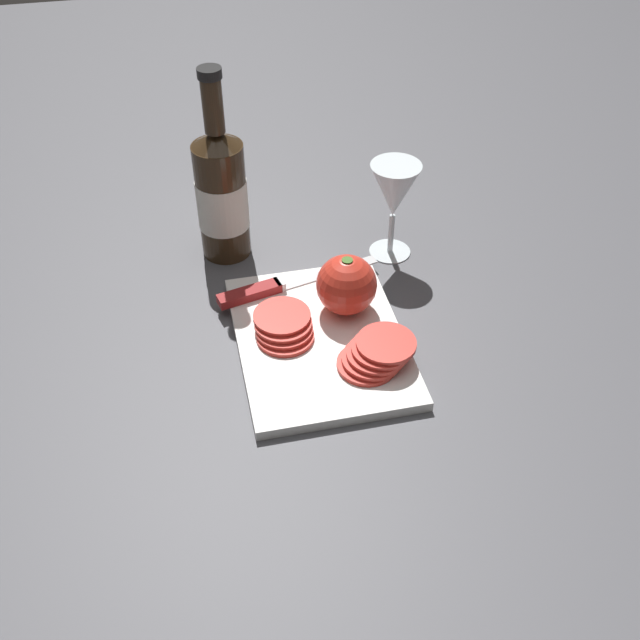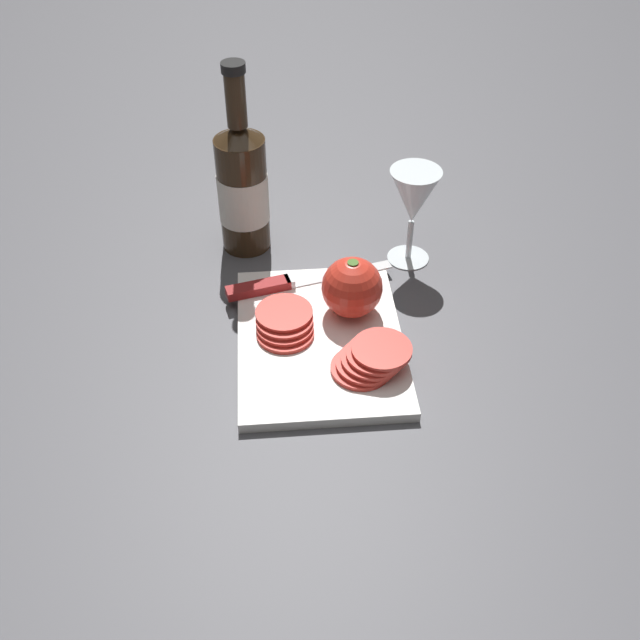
{
  "view_description": "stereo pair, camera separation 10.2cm",
  "coord_description": "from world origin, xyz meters",
  "px_view_note": "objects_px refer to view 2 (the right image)",
  "views": [
    {
      "loc": [
        -0.76,
        0.19,
        0.72
      ],
      "look_at": [
        -0.02,
        0.03,
        0.05
      ],
      "focal_mm": 42.0,
      "sensor_mm": 36.0,
      "label": 1
    },
    {
      "loc": [
        -0.78,
        0.09,
        0.72
      ],
      "look_at": [
        -0.02,
        0.03,
        0.05
      ],
      "focal_mm": 42.0,
      "sensor_mm": 36.0,
      "label": 2
    }
  ],
  "objects_px": {
    "whole_tomato": "(352,287)",
    "tomato_slice_stack_near": "(285,323)",
    "wine_glass": "(414,200)",
    "tomato_slice_stack_far": "(371,359)",
    "knife": "(274,285)",
    "wine_bottle": "(243,187)"
  },
  "relations": [
    {
      "from": "whole_tomato",
      "to": "tomato_slice_stack_near",
      "type": "xyz_separation_m",
      "value": [
        -0.03,
        0.1,
        -0.03
      ]
    },
    {
      "from": "wine_glass",
      "to": "tomato_slice_stack_far",
      "type": "xyz_separation_m",
      "value": [
        -0.25,
        0.09,
        -0.08
      ]
    },
    {
      "from": "knife",
      "to": "tomato_slice_stack_far",
      "type": "distance_m",
      "value": 0.21
    },
    {
      "from": "knife",
      "to": "whole_tomato",
      "type": "bearing_deg",
      "value": -42.59
    },
    {
      "from": "wine_glass",
      "to": "tomato_slice_stack_far",
      "type": "bearing_deg",
      "value": 159.55
    },
    {
      "from": "wine_glass",
      "to": "wine_bottle",
      "type": "bearing_deg",
      "value": 76.94
    },
    {
      "from": "wine_glass",
      "to": "tomato_slice_stack_far",
      "type": "height_order",
      "value": "wine_glass"
    },
    {
      "from": "knife",
      "to": "tomato_slice_stack_near",
      "type": "distance_m",
      "value": 0.09
    },
    {
      "from": "knife",
      "to": "tomato_slice_stack_far",
      "type": "height_order",
      "value": "tomato_slice_stack_far"
    },
    {
      "from": "knife",
      "to": "tomato_slice_stack_far",
      "type": "bearing_deg",
      "value": -69.02
    },
    {
      "from": "whole_tomato",
      "to": "tomato_slice_stack_far",
      "type": "height_order",
      "value": "whole_tomato"
    },
    {
      "from": "wine_bottle",
      "to": "wine_glass",
      "type": "xyz_separation_m",
      "value": [
        -0.06,
        -0.26,
        0.0
      ]
    },
    {
      "from": "wine_glass",
      "to": "tomato_slice_stack_far",
      "type": "distance_m",
      "value": 0.28
    },
    {
      "from": "wine_bottle",
      "to": "tomato_slice_stack_far",
      "type": "height_order",
      "value": "wine_bottle"
    },
    {
      "from": "whole_tomato",
      "to": "knife",
      "type": "xyz_separation_m",
      "value": [
        0.06,
        0.11,
        -0.04
      ]
    },
    {
      "from": "whole_tomato",
      "to": "tomato_slice_stack_far",
      "type": "bearing_deg",
      "value": -173.68
    },
    {
      "from": "wine_bottle",
      "to": "tomato_slice_stack_far",
      "type": "bearing_deg",
      "value": -152.7
    },
    {
      "from": "wine_bottle",
      "to": "wine_glass",
      "type": "height_order",
      "value": "wine_bottle"
    },
    {
      "from": "wine_bottle",
      "to": "tomato_slice_stack_near",
      "type": "distance_m",
      "value": 0.25
    },
    {
      "from": "whole_tomato",
      "to": "knife",
      "type": "relative_size",
      "value": 0.34
    },
    {
      "from": "wine_bottle",
      "to": "tomato_slice_stack_near",
      "type": "bearing_deg",
      "value": -167.34
    },
    {
      "from": "knife",
      "to": "tomato_slice_stack_near",
      "type": "bearing_deg",
      "value": -96.6
    }
  ]
}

